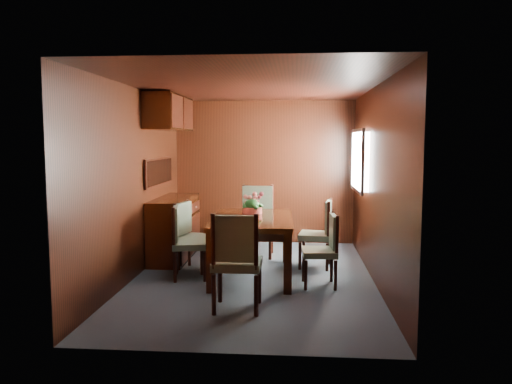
# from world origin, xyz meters

# --- Properties ---
(ground) EXTENTS (4.50, 4.50, 0.00)m
(ground) POSITION_xyz_m (0.00, 0.00, 0.00)
(ground) COLOR #323C44
(ground) RESTS_ON ground
(room_shell) EXTENTS (3.06, 4.52, 2.41)m
(room_shell) POSITION_xyz_m (-0.10, 0.33, 1.63)
(room_shell) COLOR black
(room_shell) RESTS_ON ground
(sideboard) EXTENTS (0.48, 1.40, 0.90)m
(sideboard) POSITION_xyz_m (-1.25, 1.00, 0.45)
(sideboard) COLOR black
(sideboard) RESTS_ON ground
(dining_table) EXTENTS (1.06, 1.65, 0.76)m
(dining_table) POSITION_xyz_m (-0.02, 0.13, 0.65)
(dining_table) COLOR black
(dining_table) RESTS_ON ground
(chair_left_near) EXTENTS (0.50, 0.52, 0.93)m
(chair_left_near) POSITION_xyz_m (-0.87, -0.06, 0.52)
(chair_left_near) COLOR black
(chair_left_near) RESTS_ON ground
(chair_left_far) EXTENTS (0.51, 0.53, 0.93)m
(chair_left_far) POSITION_xyz_m (-0.88, 0.35, 0.51)
(chair_left_far) COLOR black
(chair_left_far) RESTS_ON ground
(chair_right_near) EXTENTS (0.42, 0.44, 0.88)m
(chair_right_near) POSITION_xyz_m (0.88, -0.26, 0.49)
(chair_right_near) COLOR black
(chair_right_near) RESTS_ON ground
(chair_right_far) EXTENTS (0.49, 0.50, 0.94)m
(chair_right_far) POSITION_xyz_m (0.87, 0.63, 0.52)
(chair_right_far) COLOR black
(chair_right_far) RESTS_ON ground
(chair_head) EXTENTS (0.49, 0.47, 1.03)m
(chair_head) POSITION_xyz_m (-0.07, -1.24, 0.57)
(chair_head) COLOR black
(chair_head) RESTS_ON ground
(chair_foot) EXTENTS (0.51, 0.49, 1.06)m
(chair_foot) POSITION_xyz_m (-0.05, 1.30, 0.59)
(chair_foot) COLOR black
(chair_foot) RESTS_ON ground
(flower_centerpiece) EXTENTS (0.29, 0.29, 0.29)m
(flower_centerpiece) POSITION_xyz_m (-0.05, 0.48, 0.90)
(flower_centerpiece) COLOR #C1483A
(flower_centerpiece) RESTS_ON dining_table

